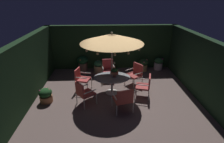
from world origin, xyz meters
name	(u,v)px	position (x,y,z in m)	size (l,w,h in m)	color
ground_plane	(116,95)	(0.00, 0.00, -0.01)	(7.13, 6.52, 0.02)	#67544E
hedge_backdrop_rear	(112,47)	(0.00, 3.11, 1.21)	(7.13, 0.30, 2.42)	#1C351C
hedge_backdrop_left	(28,70)	(-3.41, 0.00, 1.21)	(0.30, 6.52, 2.42)	black
hedge_backdrop_right	(200,67)	(3.41, 0.00, 1.21)	(0.30, 6.52, 2.42)	black
patio_dining_table	(112,80)	(-0.14, 0.20, 0.62)	(1.54, 1.19, 0.75)	silver
patio_umbrella	(112,38)	(-0.14, 0.20, 2.37)	(2.45, 2.45, 2.62)	silver
centerpiece_planter	(114,71)	(-0.04, 0.23, 0.99)	(0.34, 0.34, 0.42)	#AD6349
patio_chair_north	(145,85)	(1.19, -0.17, 0.55)	(0.71, 0.73, 0.95)	silver
patio_chair_northeast	(135,73)	(0.99, 0.99, 0.57)	(0.82, 0.84, 0.98)	silver
patio_chair_east	(108,68)	(-0.26, 1.59, 0.56)	(0.63, 0.65, 0.99)	silver
patio_chair_southeast	(81,77)	(-1.47, 0.59, 0.58)	(0.71, 0.70, 0.97)	silver
patio_chair_south	(84,92)	(-1.24, -0.65, 0.56)	(0.81, 0.80, 0.98)	silver
patio_chair_southwest	(123,98)	(0.20, -1.15, 0.55)	(0.78, 0.75, 0.96)	silver
potted_plant_left_near	(158,64)	(2.61, 2.68, 0.34)	(0.47, 0.47, 0.67)	silver
potted_plant_front_corner	(112,65)	(-0.01, 2.59, 0.31)	(0.38, 0.38, 0.58)	#AC613F
potted_plant_back_center	(46,95)	(-2.76, -0.36, 0.30)	(0.50, 0.50, 0.58)	#A2653E
potted_plant_back_right	(83,63)	(-1.64, 2.81, 0.43)	(0.60, 0.60, 0.79)	#856154
potted_plant_right_near	(144,64)	(1.72, 2.52, 0.37)	(0.53, 0.53, 0.67)	tan
potted_plant_back_left	(98,66)	(-0.76, 2.45, 0.33)	(0.48, 0.48, 0.66)	tan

